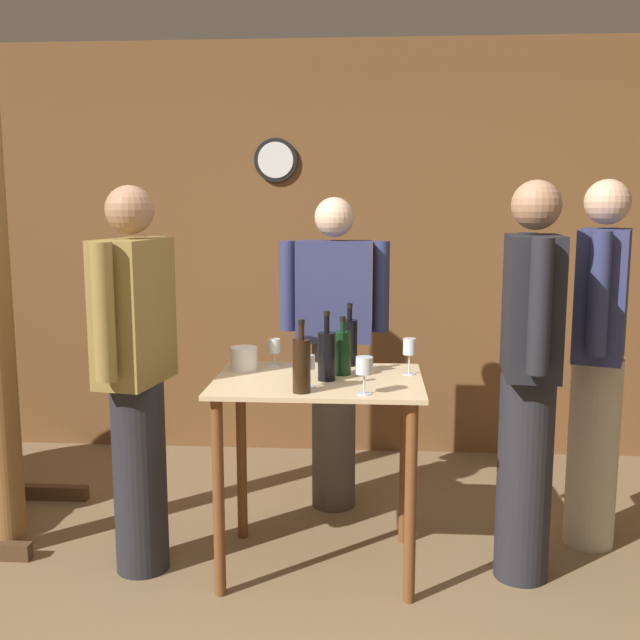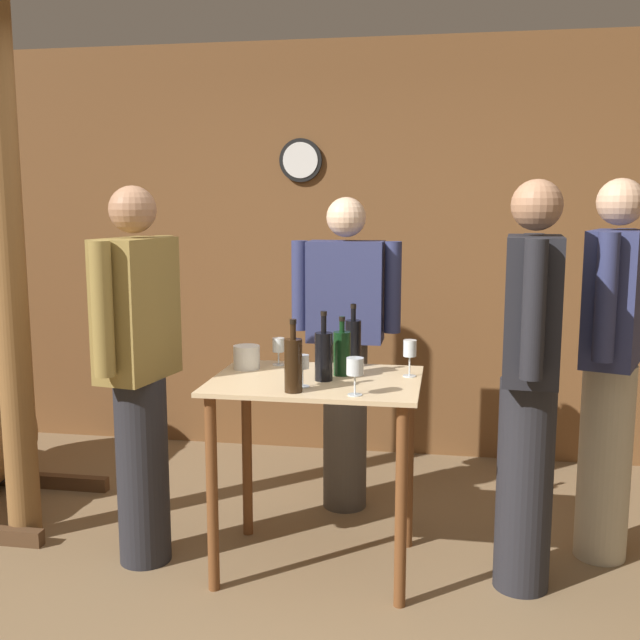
# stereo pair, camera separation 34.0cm
# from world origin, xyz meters

# --- Properties ---
(back_wall) EXTENTS (8.40, 0.08, 2.70)m
(back_wall) POSITION_xyz_m (-0.00, 2.48, 1.35)
(back_wall) COLOR brown
(back_wall) RESTS_ON ground_plane
(tasting_table) EXTENTS (0.93, 0.68, 0.90)m
(tasting_table) POSITION_xyz_m (-0.02, 0.79, 0.70)
(tasting_table) COLOR #D1B284
(tasting_table) RESTS_ON ground_plane
(wooden_post) EXTENTS (0.16, 0.16, 2.70)m
(wooden_post) POSITION_xyz_m (-1.53, 0.86, 1.35)
(wooden_post) COLOR brown
(wooden_post) RESTS_ON ground_plane
(wine_bottle_far_left) EXTENTS (0.07, 0.07, 0.31)m
(wine_bottle_far_left) POSITION_xyz_m (-0.08, 0.54, 1.01)
(wine_bottle_far_left) COLOR black
(wine_bottle_far_left) RESTS_ON tasting_table
(wine_bottle_left) EXTENTS (0.08, 0.08, 0.31)m
(wine_bottle_left) POSITION_xyz_m (0.01, 0.77, 1.01)
(wine_bottle_left) COLOR black
(wine_bottle_left) RESTS_ON tasting_table
(wine_bottle_center) EXTENTS (0.08, 0.08, 0.27)m
(wine_bottle_center) POSITION_xyz_m (0.08, 0.88, 1.00)
(wine_bottle_center) COLOR black
(wine_bottle_center) RESTS_ON tasting_table
(wine_bottle_right) EXTENTS (0.08, 0.08, 0.30)m
(wine_bottle_right) POSITION_xyz_m (0.11, 1.08, 1.01)
(wine_bottle_right) COLOR black
(wine_bottle_right) RESTS_ON tasting_table
(wine_glass_near_left) EXTENTS (0.06, 0.06, 0.13)m
(wine_glass_near_left) POSITION_xyz_m (-0.25, 1.04, 0.99)
(wine_glass_near_left) COLOR silver
(wine_glass_near_left) RESTS_ON tasting_table
(wine_glass_near_center) EXTENTS (0.06, 0.06, 0.14)m
(wine_glass_near_center) POSITION_xyz_m (-0.06, 0.63, 1.00)
(wine_glass_near_center) COLOR silver
(wine_glass_near_center) RESTS_ON tasting_table
(wine_glass_near_right) EXTENTS (0.07, 0.07, 0.16)m
(wine_glass_near_right) POSITION_xyz_m (0.18, 0.53, 1.01)
(wine_glass_near_right) COLOR silver
(wine_glass_near_right) RESTS_ON tasting_table
(wine_glass_far_side) EXTENTS (0.06, 0.06, 0.17)m
(wine_glass_far_side) POSITION_xyz_m (0.38, 0.91, 1.02)
(wine_glass_far_side) COLOR silver
(wine_glass_far_side) RESTS_ON tasting_table
(ice_bucket) EXTENTS (0.13, 0.13, 0.11)m
(ice_bucket) POSITION_xyz_m (-0.38, 0.94, 0.95)
(ice_bucket) COLOR white
(ice_bucket) RESTS_ON tasting_table
(person_host) EXTENTS (0.34, 0.56, 1.78)m
(person_host) POSITION_xyz_m (1.29, 1.13, 0.95)
(person_host) COLOR #B7AD93
(person_host) RESTS_ON ground_plane
(person_visitor_with_scarf) EXTENTS (0.29, 0.58, 1.75)m
(person_visitor_with_scarf) POSITION_xyz_m (-0.83, 0.72, 0.93)
(person_visitor_with_scarf) COLOR #232328
(person_visitor_with_scarf) RESTS_ON ground_plane
(person_visitor_bearded) EXTENTS (0.59, 0.24, 1.70)m
(person_visitor_bearded) POSITION_xyz_m (0.01, 1.52, 0.90)
(person_visitor_bearded) COLOR #4C4742
(person_visitor_bearded) RESTS_ON ground_plane
(person_visitor_near_door) EXTENTS (0.25, 0.59, 1.77)m
(person_visitor_near_door) POSITION_xyz_m (0.89, 0.77, 0.94)
(person_visitor_near_door) COLOR #232328
(person_visitor_near_door) RESTS_ON ground_plane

